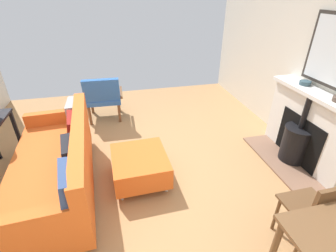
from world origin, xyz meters
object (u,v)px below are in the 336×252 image
armchair_accent (103,96)px  dining_chair_near_fireplace (317,210)px  fireplace (306,132)px  sofa (58,165)px  ottoman (140,165)px  mantel_bowl_near (305,83)px

armchair_accent → dining_chair_near_fireplace: (-1.78, 3.04, 0.02)m
fireplace → armchair_accent: bearing=-35.0°
armchair_accent → dining_chair_near_fireplace: size_ratio=1.01×
sofa → dining_chair_near_fireplace: bearing=150.3°
ottoman → fireplace: bearing=177.8°
armchair_accent → dining_chair_near_fireplace: armchair_accent is taller
fireplace → mantel_bowl_near: (-0.05, -0.30, 0.59)m
dining_chair_near_fireplace → armchair_accent: bearing=-59.6°
ottoman → dining_chair_near_fireplace: size_ratio=0.90×
sofa → dining_chair_near_fireplace: (-2.29, 1.31, 0.13)m
sofa → dining_chair_near_fireplace: size_ratio=2.46×
sofa → ottoman: size_ratio=2.74×
mantel_bowl_near → armchair_accent: (2.70, -1.56, -0.56)m
sofa → fireplace: bearing=177.8°
ottoman → armchair_accent: 1.83m
fireplace → sofa: (3.16, -0.12, -0.09)m
fireplace → dining_chair_near_fireplace: fireplace is taller
fireplace → dining_chair_near_fireplace: 1.47m
mantel_bowl_near → sofa: 3.29m
sofa → dining_chair_near_fireplace: sofa is taller
fireplace → armchair_accent: 3.24m
mantel_bowl_near → sofa: bearing=3.2°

